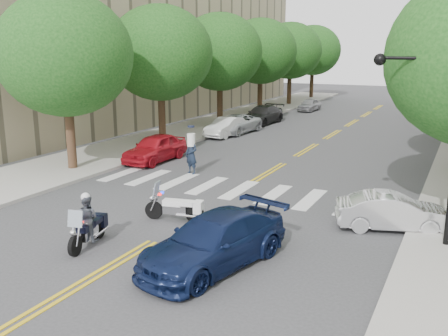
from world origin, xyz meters
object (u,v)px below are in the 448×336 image
Objects in this scene: officer_standing at (191,155)px; sedan_blue at (214,241)px; motorcycle_police at (88,222)px; convertible at (393,212)px; motorcycle_parked at (179,208)px.

sedan_blue is at bearing -40.65° from officer_standing.
motorcycle_police is 0.56× the size of convertible.
officer_standing is at bearing -92.72° from motorcycle_police.
officer_standing is 10.41m from sedan_blue.
motorcycle_police is 3.38m from motorcycle_parked.
sedan_blue reaches higher than convertible.
officer_standing is 10.35m from convertible.
officer_standing is at bearing 51.09° from convertible.
officer_standing reaches higher than motorcycle_police.
motorcycle_police reaches higher than sedan_blue.
officer_standing is 0.38× the size of sedan_blue.
sedan_blue is at bearing -146.21° from motorcycle_parked.
motorcycle_parked is 1.13× the size of officer_standing.
officer_standing reaches higher than motorcycle_parked.
convertible is at bearing -4.06° from officer_standing.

